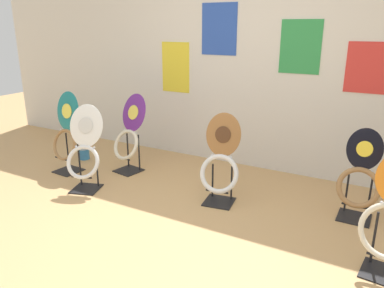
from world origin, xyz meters
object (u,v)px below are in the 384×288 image
object	(u,v)px
toilet_seat_display_woodgrain	(220,164)
toilet_seat_display_teal_sax	(66,132)
toilet_seat_display_purple_note	(129,135)
paint_can	(84,153)
toilet_seat_display_white_plain	(85,149)
toilet_seat_display_jazz_black	(359,180)

from	to	relation	value
toilet_seat_display_woodgrain	toilet_seat_display_teal_sax	bearing A→B (deg)	-176.45
toilet_seat_display_purple_note	paint_can	world-z (taller)	toilet_seat_display_purple_note
toilet_seat_display_white_plain	paint_can	size ratio (longest dim) A/B	5.80
toilet_seat_display_teal_sax	toilet_seat_display_jazz_black	distance (m)	3.17
toilet_seat_display_woodgrain	toilet_seat_display_white_plain	distance (m)	1.44
toilet_seat_display_teal_sax	paint_can	bearing A→B (deg)	111.09
paint_can	toilet_seat_display_jazz_black	bearing A→B (deg)	0.58
toilet_seat_display_woodgrain	toilet_seat_display_purple_note	bearing A→B (deg)	169.20
toilet_seat_display_white_plain	toilet_seat_display_woodgrain	bearing A→B (deg)	15.67
toilet_seat_display_purple_note	toilet_seat_display_white_plain	bearing A→B (deg)	-97.57
toilet_seat_display_purple_note	toilet_seat_display_white_plain	xyz separation A→B (m)	(-0.08, -0.64, 0.00)
toilet_seat_display_purple_note	toilet_seat_display_teal_sax	size ratio (longest dim) A/B	0.96
toilet_seat_display_jazz_black	paint_can	distance (m)	3.30
toilet_seat_display_white_plain	toilet_seat_display_jazz_black	size ratio (longest dim) A/B	1.09
toilet_seat_display_teal_sax	toilet_seat_display_jazz_black	world-z (taller)	toilet_seat_display_teal_sax
toilet_seat_display_white_plain	toilet_seat_display_purple_note	bearing A→B (deg)	82.43
toilet_seat_display_purple_note	paint_can	bearing A→B (deg)	178.41
toilet_seat_display_jazz_black	paint_can	world-z (taller)	toilet_seat_display_jazz_black
paint_can	toilet_seat_display_purple_note	bearing A→B (deg)	-1.59
toilet_seat_display_purple_note	toilet_seat_display_teal_sax	world-z (taller)	toilet_seat_display_teal_sax
toilet_seat_display_teal_sax	paint_can	distance (m)	0.58
toilet_seat_display_teal_sax	paint_can	size ratio (longest dim) A/B	6.21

